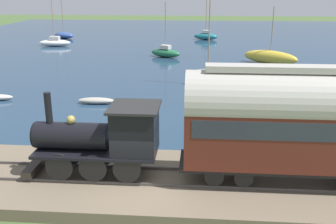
# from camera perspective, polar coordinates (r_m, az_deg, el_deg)

# --- Properties ---
(ground_plane) EXTENTS (200.00, 200.00, 0.00)m
(ground_plane) POSITION_cam_1_polar(r_m,az_deg,el_deg) (16.38, -4.55, -12.20)
(ground_plane) COLOR #476033
(harbor_water) EXTENTS (80.00, 80.00, 0.01)m
(harbor_water) POSITION_cam_1_polar(r_m,az_deg,el_deg) (58.63, 2.22, 9.88)
(harbor_water) COLOR navy
(harbor_water) RESTS_ON ground
(rail_embankment) EXTENTS (5.85, 56.00, 0.62)m
(rail_embankment) POSITION_cam_1_polar(r_m,az_deg,el_deg) (16.95, -4.14, -10.09)
(rail_embankment) COLOR #756651
(rail_embankment) RESTS_ON ground
(steam_locomotive) EXTENTS (2.11, 5.62, 3.48)m
(steam_locomotive) POSITION_cam_1_polar(r_m,az_deg,el_deg) (16.33, -8.91, -3.38)
(steam_locomotive) COLOR black
(steam_locomotive) RESTS_ON rail_embankment
(passenger_coach) EXTENTS (2.32, 9.24, 4.72)m
(passenger_coach) POSITION_cam_1_polar(r_m,az_deg,el_deg) (16.08, 18.50, -1.04)
(passenger_coach) COLOR black
(passenger_coach) RESTS_ON rail_embankment
(sailboat_blue) EXTENTS (3.45, 4.28, 6.52)m
(sailboat_blue) POSITION_cam_1_polar(r_m,az_deg,el_deg) (66.83, -14.86, 10.75)
(sailboat_blue) COLOR #335199
(sailboat_blue) RESTS_ON harbor_water
(sailboat_yellow) EXTENTS (4.60, 5.91, 6.06)m
(sailboat_yellow) POSITION_cam_1_polar(r_m,az_deg,el_deg) (44.35, 14.61, 7.70)
(sailboat_yellow) COLOR gold
(sailboat_yellow) RESTS_ON harbor_water
(sailboat_white) EXTENTS (1.91, 4.51, 8.46)m
(sailboat_white) POSITION_cam_1_polar(r_m,az_deg,el_deg) (58.41, -16.09, 9.72)
(sailboat_white) COLOR white
(sailboat_white) RESTS_ON harbor_water
(sailboat_green) EXTENTS (2.90, 4.06, 6.37)m
(sailboat_green) POSITION_cam_1_polar(r_m,az_deg,el_deg) (47.31, -0.36, 8.66)
(sailboat_green) COLOR #236B42
(sailboat_green) RESTS_ON harbor_water
(sailboat_teal) EXTENTS (2.28, 4.00, 7.23)m
(sailboat_teal) POSITION_cam_1_polar(r_m,az_deg,el_deg) (63.13, 5.50, 10.95)
(sailboat_teal) COLOR #1E707A
(sailboat_teal) RESTS_ON harbor_water
(sailboat_gray) EXTENTS (2.19, 3.64, 9.60)m
(sailboat_gray) POSITION_cam_1_polar(r_m,az_deg,el_deg) (33.73, 5.80, 5.15)
(sailboat_gray) COLOR gray
(sailboat_gray) RESTS_ON harbor_water
(rowboat_far_out) EXTENTS (0.82, 2.71, 0.45)m
(rowboat_far_out) POSITION_cam_1_polar(r_m,az_deg,el_deg) (28.93, -10.36, 1.64)
(rowboat_far_out) COLOR #B7B2A3
(rowboat_far_out) RESTS_ON harbor_water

